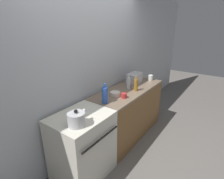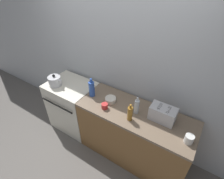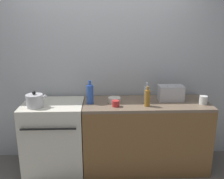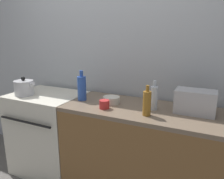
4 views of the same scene
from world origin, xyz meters
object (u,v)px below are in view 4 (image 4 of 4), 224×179
at_px(toaster, 195,102).
at_px(bottle_blue, 82,88).
at_px(bottle_amber, 147,103).
at_px(kettle, 24,88).
at_px(cup_red, 104,104).
at_px(bowl, 111,100).
at_px(bottle_clear, 154,98).
at_px(stove, 49,132).

xyz_separation_m(toaster, bottle_blue, (-1.04, -0.09, 0.03)).
bearing_deg(bottle_amber, kettle, 179.35).
bearing_deg(toaster, cup_red, -163.16).
relative_size(toaster, bowl, 2.01).
bearing_deg(cup_red, kettle, 179.02).
bearing_deg(bottle_amber, bottle_blue, 169.67).
bearing_deg(toaster, bottle_amber, -147.51).
bearing_deg(bottle_amber, bottle_clear, 84.51).
bearing_deg(stove, kettle, -144.88).
distance_m(bottle_clear, bowl, 0.41).
height_order(bottle_blue, bottle_amber, bottle_blue).
relative_size(stove, cup_red, 10.39).
relative_size(toaster, bottle_clear, 1.24).
height_order(kettle, bottle_clear, bottle_clear).
xyz_separation_m(stove, kettle, (-0.18, -0.13, 0.53)).
xyz_separation_m(kettle, cup_red, (0.97, -0.02, -0.04)).
bearing_deg(bowl, toaster, 4.62).
bearing_deg(bowl, bottle_blue, -174.07).
height_order(kettle, bowl, kettle).
xyz_separation_m(bottle_clear, bottle_blue, (-0.71, -0.03, 0.02)).
bearing_deg(kettle, bottle_blue, 9.67).
bearing_deg(bowl, bottle_amber, -22.07).
xyz_separation_m(bottle_amber, cup_red, (-0.38, -0.00, -0.07)).
bearing_deg(bowl, cup_red, -86.79).
relative_size(bottle_clear, bottle_amber, 1.03).
bearing_deg(kettle, bottle_amber, -0.65).
relative_size(bottle_clear, cup_red, 2.90).
relative_size(toaster, cup_red, 3.61).
relative_size(cup_red, bowl, 0.56).
bearing_deg(kettle, cup_red, -0.98).
distance_m(stove, bottle_blue, 0.74).
bearing_deg(toaster, bowl, -175.38).
relative_size(bottle_clear, bottle_blue, 0.87).
xyz_separation_m(kettle, bowl, (0.96, 0.14, -0.05)).
relative_size(kettle, bottle_blue, 0.85).
xyz_separation_m(toaster, bottle_amber, (-0.34, -0.22, 0.01)).
bearing_deg(cup_red, stove, 169.67).
bearing_deg(toaster, bottle_clear, -169.16).
bearing_deg(bottle_blue, bowl, 5.93).
distance_m(toaster, bottle_amber, 0.40).
relative_size(bottle_amber, bowl, 1.57).
bearing_deg(bottle_amber, bowl, 157.93).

